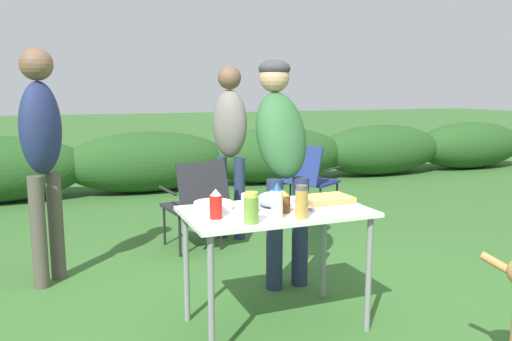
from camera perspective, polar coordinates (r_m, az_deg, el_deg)
name	(u,v)px	position (r m, az deg, el deg)	size (l,w,h in m)	color
ground_plane	(275,325)	(3.25, 2.19, -17.25)	(60.00, 60.00, 0.00)	#336028
shrub_hedge	(148,162)	(7.33, -12.22, 0.98)	(14.40, 0.90, 0.87)	#234C1E
folding_table	(276,222)	(3.02, 2.27, -5.90)	(1.10, 0.64, 0.74)	silver
food_tray	(326,201)	(3.14, 8.04, -3.45)	(0.34, 0.25, 0.06)	#9E9EA3
plate_stack	(213,206)	(3.00, -4.91, -4.03)	(0.23, 0.23, 0.05)	white
mixing_bowl	(273,199)	(3.06, 2.01, -3.31)	(0.20, 0.20, 0.09)	#99B2CC
paper_cup_stack	(248,204)	(2.88, -0.90, -3.83)	(0.08, 0.08, 0.12)	white
mayo_bottle	(277,201)	(2.77, 2.41, -3.55)	(0.07, 0.07, 0.20)	silver
beer_bottle	(284,202)	(2.92, 3.24, -3.63)	(0.07, 0.07, 0.13)	brown
spice_jar	(302,202)	(2.78, 5.23, -3.65)	(0.07, 0.07, 0.19)	#B2893D
hot_sauce_bottle	(300,200)	(2.94, 5.10, -3.36)	(0.06, 0.06, 0.15)	#CC4214
relish_jar	(251,208)	(2.67, -0.55, -4.33)	(0.08, 0.08, 0.17)	olive
ketchup_bottle	(216,204)	(2.78, -4.62, -3.88)	(0.07, 0.07, 0.17)	red
standing_person_in_navy_coat	(281,145)	(3.68, 2.90, 2.89)	(0.38, 0.50, 1.67)	#232D4C
standing_person_with_beanie	(230,135)	(4.81, -3.00, 4.08)	(0.42, 0.40, 1.68)	#232D4C
standing_person_in_gray_fleece	(42,143)	(3.96, -23.30, 2.90)	(0.41, 0.43, 1.75)	#4C473D
camp_chair_green_behind_table	(309,176)	(5.79, 6.12, -0.65)	(0.74, 0.70, 0.83)	navy
camp_chair_near_hedge	(196,200)	(4.53, -6.84, -3.39)	(0.55, 0.65, 0.83)	#232328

